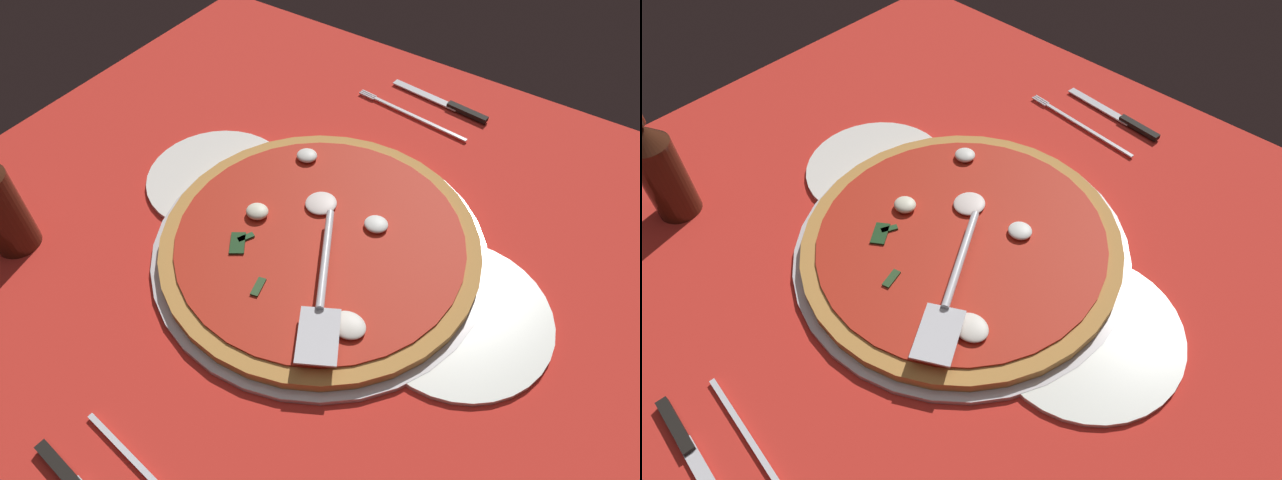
% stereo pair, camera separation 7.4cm
% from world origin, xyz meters
% --- Properties ---
extents(ground_plane, '(1.05, 1.05, 0.01)m').
position_xyz_m(ground_plane, '(0.00, 0.00, -0.00)').
color(ground_plane, red).
extents(checker_pattern, '(1.05, 1.05, 0.00)m').
position_xyz_m(checker_pattern, '(-0.00, -0.00, 0.00)').
color(checker_pattern, silver).
rests_on(checker_pattern, ground_plane).
extents(pizza_pan, '(0.44, 0.44, 0.01)m').
position_xyz_m(pizza_pan, '(0.03, 0.04, 0.01)').
color(pizza_pan, silver).
rests_on(pizza_pan, ground_plane).
extents(dinner_plate_left, '(0.21, 0.21, 0.01)m').
position_xyz_m(dinner_plate_left, '(-0.17, 0.07, 0.01)').
color(dinner_plate_left, white).
rests_on(dinner_plate_left, ground_plane).
extents(dinner_plate_right, '(0.23, 0.23, 0.01)m').
position_xyz_m(dinner_plate_right, '(0.22, 0.04, 0.01)').
color(dinner_plate_right, white).
rests_on(dinner_plate_right, ground_plane).
extents(pizza, '(0.42, 0.42, 0.03)m').
position_xyz_m(pizza, '(0.03, 0.04, 0.02)').
color(pizza, '#C28740').
rests_on(pizza, pizza_pan).
extents(pizza_server, '(0.13, 0.21, 0.01)m').
position_xyz_m(pizza_server, '(0.08, -0.04, 0.05)').
color(pizza_server, silver).
rests_on(pizza_server, pizza).
extents(place_setting_near, '(0.22, 0.13, 0.01)m').
position_xyz_m(place_setting_near, '(0.03, -0.33, 0.00)').
color(place_setting_near, white).
rests_on(place_setting_near, ground_plane).
extents(place_setting_far, '(0.22, 0.15, 0.01)m').
position_xyz_m(place_setting_far, '(0.02, 0.39, 0.00)').
color(place_setting_far, white).
rests_on(place_setting_far, ground_plane).
extents(beer_bottle, '(0.06, 0.06, 0.22)m').
position_xyz_m(beer_bottle, '(-0.31, -0.18, 0.09)').
color(beer_bottle, '#3C1D11').
rests_on(beer_bottle, ground_plane).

